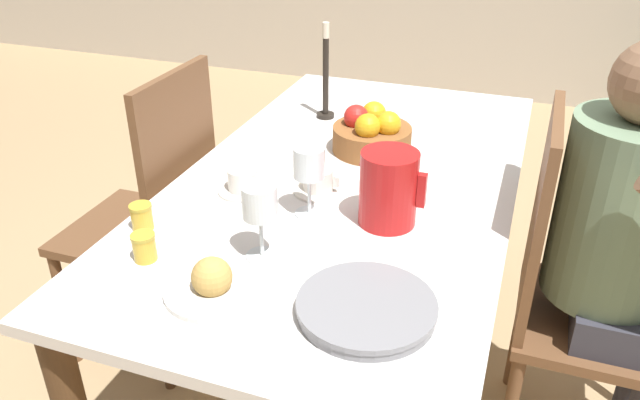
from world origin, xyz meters
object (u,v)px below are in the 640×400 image
person_seated (630,241)px  teacup_near_person (243,182)px  teacup_across (318,182)px  bread_plate (212,283)px  wine_glass_juice (260,206)px  red_pitcher (388,188)px  candlestick_tall (326,82)px  chair_person_side (573,293)px  wine_glass_water (309,166)px  jam_jar_red (142,216)px  chair_opposite (154,216)px  jam_jar_amber (144,246)px  fruit_bowl (372,134)px  serving_tray (366,308)px

person_seated → teacup_near_person: size_ratio=8.91×
teacup_across → bread_plate: size_ratio=0.67×
wine_glass_juice → teacup_near_person: bearing=123.4°
red_pitcher → candlestick_tall: bearing=121.3°
teacup_near_person → candlestick_tall: size_ratio=0.42×
chair_person_side → person_seated: person_seated is taller
teacup_across → wine_glass_water: bearing=-80.7°
wine_glass_water → jam_jar_red: bearing=-150.6°
teacup_near_person → chair_opposite: bearing=162.2°
person_seated → bread_plate: size_ratio=5.99×
chair_person_side → jam_jar_amber: bearing=-61.3°
chair_opposite → teacup_near_person: size_ratio=7.45×
chair_opposite → jam_jar_amber: (0.33, -0.49, 0.25)m
red_pitcher → wine_glass_juice: red_pitcher is taller
chair_opposite → bread_plate: size_ratio=5.00×
chair_opposite → fruit_bowl: size_ratio=4.25×
wine_glass_water → bread_plate: 0.39m
serving_tray → candlestick_tall: 1.06m
chair_opposite → fruit_bowl: 0.73m
teacup_near_person → candlestick_tall: 0.59m
chair_person_side → red_pitcher: bearing=-69.7°
jam_jar_red → fruit_bowl: 0.73m
serving_tray → jam_jar_red: size_ratio=4.28×
candlestick_tall → jam_jar_amber: bearing=-95.3°
wine_glass_water → serving_tray: bearing=-53.6°
chair_person_side → red_pitcher: (-0.47, -0.17, 0.31)m
jam_jar_amber → candlestick_tall: 0.95m
jam_jar_amber → candlestick_tall: (0.09, 0.94, 0.09)m
teacup_across → serving_tray: size_ratio=0.49×
chair_person_side → bread_plate: bearing=-52.2°
chair_opposite → wine_glass_juice: size_ratio=5.66×
teacup_near_person → teacup_across: size_ratio=1.00×
bread_plate → fruit_bowl: fruit_bowl is taller
chair_opposite → teacup_near_person: bearing=-107.8°
wine_glass_water → wine_glass_juice: size_ratio=1.02×
candlestick_tall → red_pitcher: bearing=-58.7°
chair_person_side → teacup_across: 0.72m
wine_glass_water → wine_glass_juice: bearing=-98.7°
person_seated → red_pitcher: (-0.56, -0.16, 0.12)m
teacup_near_person → serving_tray: (0.45, -0.38, -0.01)m
chair_person_side → bread_plate: (-0.73, -0.56, 0.24)m
chair_opposite → teacup_near_person: chair_opposite is taller
serving_tray → person_seated: bearing=45.2°
wine_glass_juice → bread_plate: bearing=-104.5°
chair_person_side → candlestick_tall: (-0.84, 0.44, 0.34)m
person_seated → fruit_bowl: 0.75m
chair_person_side → serving_tray: (-0.42, -0.52, 0.23)m
chair_opposite → bread_plate: bearing=-136.1°
chair_opposite → jam_jar_red: 0.52m
chair_person_side → teacup_near_person: bearing=-80.4°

